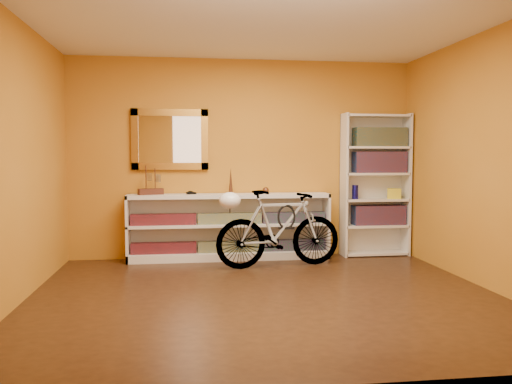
{
  "coord_description": "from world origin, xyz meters",
  "views": [
    {
      "loc": [
        -0.74,
        -4.88,
        1.34
      ],
      "look_at": [
        0.0,
        0.7,
        0.95
      ],
      "focal_mm": 36.68,
      "sensor_mm": 36.0,
      "label": 1
    }
  ],
  "objects": [
    {
      "name": "toy_car",
      "position": [
        -0.68,
        1.81,
        0.85
      ],
      "size": [
        0.0,
        0.01,
        0.0
      ],
      "primitive_type": "imported",
      "rotation": [
        0.0,
        0.0,
        1.87
      ],
      "color": "black",
      "rests_on": "console_unit"
    },
    {
      "name": "bronze_ornament",
      "position": [
        -0.18,
        1.81,
        1.02
      ],
      "size": [
        0.06,
        0.06,
        0.34
      ],
      "primitive_type": "cone",
      "color": "#512E1C",
      "rests_on": "console_unit"
    },
    {
      "name": "travel_mug",
      "position": [
        1.48,
        1.82,
        0.86
      ],
      "size": [
        0.08,
        0.08,
        0.19
      ],
      "primitive_type": "cylinder",
      "color": "#16148E",
      "rests_on": "bookcase"
    },
    {
      "name": "red_tin",
      "position": [
        1.57,
        1.87,
        1.56
      ],
      "size": [
        0.16,
        0.16,
        0.2
      ],
      "primitive_type": "cube",
      "rotation": [
        0.0,
        0.0,
        0.03
      ],
      "color": "maroon",
      "rests_on": "bookcase"
    },
    {
      "name": "model_ship",
      "position": [
        -1.19,
        1.81,
        1.04
      ],
      "size": [
        0.33,
        0.22,
        0.37
      ],
      "primitive_type": null,
      "rotation": [
        0.0,
        0.0,
        0.37
      ],
      "color": "#3A1910",
      "rests_on": "console_unit"
    },
    {
      "name": "bicycle",
      "position": [
        0.36,
        1.26,
        0.47
      ],
      "size": [
        0.64,
        1.63,
        0.93
      ],
      "primitive_type": "imported",
      "rotation": [
        0.0,
        0.0,
        1.72
      ],
      "color": "silver",
      "rests_on": "floor"
    },
    {
      "name": "back_wall",
      "position": [
        0.0,
        2.0,
        1.3
      ],
      "size": [
        4.5,
        0.01,
        2.6
      ],
      "primitive_type": "cube",
      "color": "#B46F1B",
      "rests_on": "ground"
    },
    {
      "name": "ceiling",
      "position": [
        0.0,
        0.0,
        2.6
      ],
      "size": [
        4.5,
        4.0,
        0.01
      ],
      "primitive_type": "cube",
      "color": "silver",
      "rests_on": "ground"
    },
    {
      "name": "helmet",
      "position": [
        -0.24,
        1.17,
        0.82
      ],
      "size": [
        0.26,
        0.25,
        0.19
      ],
      "primitive_type": "ellipsoid",
      "color": "white",
      "rests_on": "bicycle"
    },
    {
      "name": "wall_socket",
      "position": [
        0.9,
        1.99,
        0.25
      ],
      "size": [
        0.09,
        0.02,
        0.09
      ],
      "primitive_type": "cube",
      "color": "silver",
      "rests_on": "back_wall"
    },
    {
      "name": "floor",
      "position": [
        0.0,
        0.0,
        -0.01
      ],
      "size": [
        4.5,
        4.0,
        0.01
      ],
      "primitive_type": "cube",
      "color": "black",
      "rests_on": "ground"
    },
    {
      "name": "right_wall",
      "position": [
        2.25,
        0.0,
        1.3
      ],
      "size": [
        0.01,
        4.0,
        2.6
      ],
      "primitive_type": "cube",
      "color": "#B46F1B",
      "rests_on": "ground"
    },
    {
      "name": "cd_row_lower",
      "position": [
        -0.2,
        1.79,
        0.17
      ],
      "size": [
        2.5,
        0.13,
        0.14
      ],
      "primitive_type": "cube",
      "color": "black",
      "rests_on": "console_unit"
    },
    {
      "name": "yellow_bag",
      "position": [
        2.02,
        1.8,
        0.83
      ],
      "size": [
        0.21,
        0.17,
        0.14
      ],
      "primitive_type": "cube",
      "rotation": [
        0.0,
        0.0,
        -0.35
      ],
      "color": "yellow",
      "rests_on": "bookcase"
    },
    {
      "name": "console_unit",
      "position": [
        -0.2,
        1.81,
        0.42
      ],
      "size": [
        2.6,
        0.35,
        0.85
      ],
      "primitive_type": null,
      "color": "silver",
      "rests_on": "floor"
    },
    {
      "name": "book_row_a",
      "position": [
        1.82,
        1.84,
        0.55
      ],
      "size": [
        0.7,
        0.22,
        0.26
      ],
      "primitive_type": "cube",
      "color": "maroon",
      "rests_on": "bookcase"
    },
    {
      "name": "book_row_c",
      "position": [
        1.82,
        1.84,
        1.59
      ],
      "size": [
        0.7,
        0.22,
        0.25
      ],
      "primitive_type": "cube",
      "color": "#16454E",
      "rests_on": "bookcase"
    },
    {
      "name": "cd_row_upper",
      "position": [
        -0.2,
        1.79,
        0.54
      ],
      "size": [
        2.5,
        0.13,
        0.14
      ],
      "primitive_type": "cube",
      "color": "navy",
      "rests_on": "console_unit"
    },
    {
      "name": "bookcase",
      "position": [
        1.77,
        1.84,
        0.95
      ],
      "size": [
        0.9,
        0.3,
        1.9
      ],
      "primitive_type": null,
      "color": "silver",
      "rests_on": "floor"
    },
    {
      "name": "left_wall",
      "position": [
        -2.25,
        0.0,
        1.3
      ],
      "size": [
        0.01,
        4.0,
        2.6
      ],
      "primitive_type": "cube",
      "color": "#B46F1B",
      "rests_on": "ground"
    },
    {
      "name": "decorative_orb",
      "position": [
        0.28,
        1.81,
        0.89
      ],
      "size": [
        0.08,
        0.08,
        0.08
      ],
      "primitive_type": "sphere",
      "color": "#512E1C",
      "rests_on": "console_unit"
    },
    {
      "name": "book_row_b",
      "position": [
        1.82,
        1.84,
        1.25
      ],
      "size": [
        0.7,
        0.22,
        0.28
      ],
      "primitive_type": "cube",
      "color": "maroon",
      "rests_on": "bookcase"
    },
    {
      "name": "u_lock",
      "position": [
        0.45,
        1.28,
        0.61
      ],
      "size": [
        0.22,
        0.02,
        0.22
      ],
      "primitive_type": "torus",
      "rotation": [
        1.57,
        0.0,
        0.0
      ],
      "color": "black",
      "rests_on": "bicycle"
    },
    {
      "name": "gilt_mirror",
      "position": [
        -0.95,
        1.97,
        1.55
      ],
      "size": [
        0.98,
        0.06,
        0.78
      ],
      "primitive_type": "cube",
      "color": "brown",
      "rests_on": "back_wall"
    }
  ]
}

